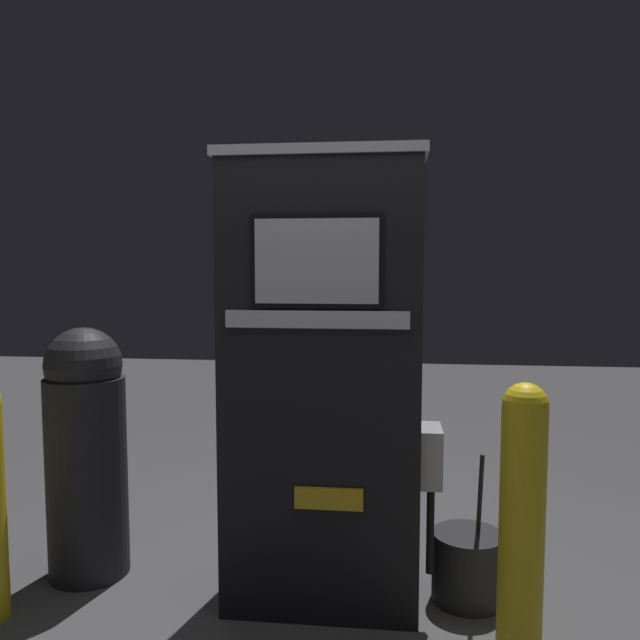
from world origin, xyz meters
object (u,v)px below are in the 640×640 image
(safety_bollard, at_px, (522,524))
(squeegee_bucket, at_px, (468,566))
(trash_bin, at_px, (86,449))
(gas_pump, at_px, (324,381))

(safety_bollard, distance_m, squeegee_bucket, 0.65)
(squeegee_bucket, bearing_deg, trash_bin, 178.67)
(safety_bollard, height_order, trash_bin, trash_bin)
(gas_pump, relative_size, safety_bollard, 1.82)
(safety_bollard, bearing_deg, trash_bin, 164.18)
(trash_bin, distance_m, squeegee_bucket, 1.83)
(gas_pump, xyz_separation_m, safety_bollard, (0.76, -0.44, -0.41))
(squeegee_bucket, bearing_deg, gas_pump, -175.12)
(gas_pump, xyz_separation_m, trash_bin, (-1.14, 0.10, -0.37))
(gas_pump, height_order, safety_bollard, gas_pump)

